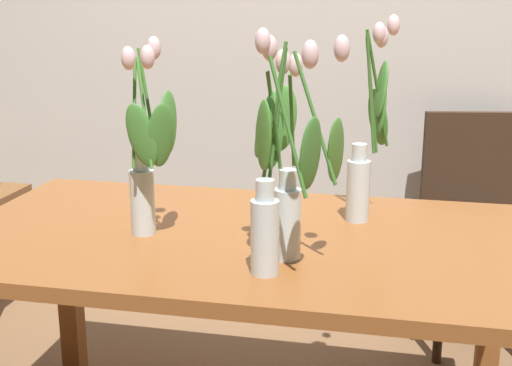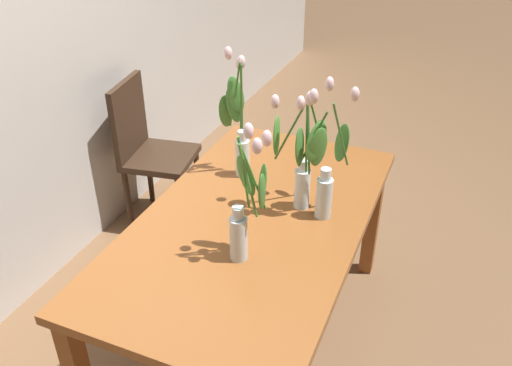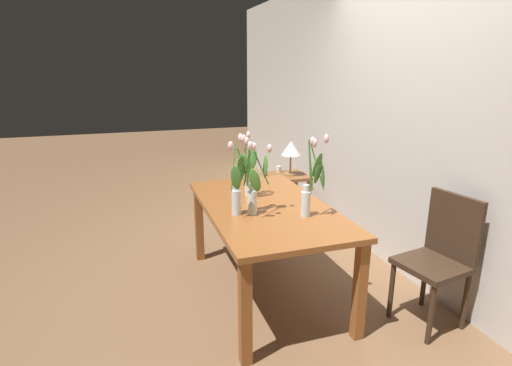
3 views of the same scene
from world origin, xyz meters
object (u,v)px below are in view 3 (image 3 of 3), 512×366
object	(u,v)px
tulip_vase_0	(247,173)
pillar_candle	(279,169)
side_table	(287,184)
tulip_vase_2	(311,187)
tulip_vase_1	(239,191)
tulip_vase_3	(252,183)
dining_chair	(441,253)
dining_table	(266,216)
table_lamp	(291,149)

from	to	relation	value
tulip_vase_0	pillar_candle	distance (m)	1.60
side_table	tulip_vase_2	bearing A→B (deg)	-17.85
tulip_vase_1	tulip_vase_0	bearing A→B (deg)	154.43
tulip_vase_3	dining_chair	world-z (taller)	tulip_vase_3
dining_table	tulip_vase_3	distance (m)	0.40
tulip_vase_1	tulip_vase_3	bearing A→B (deg)	78.43
tulip_vase_0	pillar_candle	xyz separation A→B (m)	(-1.34, 0.80, -0.35)
pillar_candle	dining_chair	bearing A→B (deg)	7.21
tulip_vase_1	dining_chair	xyz separation A→B (m)	(0.59, 1.27, -0.40)
dining_table	side_table	bearing A→B (deg)	151.47
tulip_vase_1	side_table	bearing A→B (deg)	146.76
tulip_vase_0	tulip_vase_3	bearing A→B (deg)	-12.75
dining_table	tulip_vase_3	world-z (taller)	tulip_vase_3
dining_chair	dining_table	bearing A→B (deg)	-125.81
side_table	tulip_vase_0	bearing A→B (deg)	-35.41
dining_chair	tulip_vase_2	bearing A→B (deg)	-116.61
dining_table	table_lamp	size ratio (longest dim) A/B	4.02
dining_chair	side_table	xyz separation A→B (m)	(-2.18, -0.23, -0.09)
tulip_vase_1	pillar_candle	distance (m)	2.01
pillar_candle	tulip_vase_2	bearing A→B (deg)	-15.00
tulip_vase_0	table_lamp	size ratio (longest dim) A/B	1.36
side_table	table_lamp	bearing A→B (deg)	32.29
table_lamp	pillar_candle	world-z (taller)	table_lamp
tulip_vase_0	dining_chair	distance (m)	1.52
dining_table	dining_chair	bearing A→B (deg)	54.19
dining_table	tulip_vase_2	size ratio (longest dim) A/B	2.72
tulip_vase_2	dining_chair	bearing A→B (deg)	63.39
tulip_vase_3	pillar_candle	bearing A→B (deg)	152.96
tulip_vase_2	tulip_vase_0	bearing A→B (deg)	-153.30
dining_chair	side_table	size ratio (longest dim) A/B	1.69
pillar_candle	tulip_vase_0	bearing A→B (deg)	-30.73
dining_table	table_lamp	distance (m)	1.64
dining_table	tulip_vase_0	size ratio (longest dim) A/B	2.96
table_lamp	side_table	bearing A→B (deg)	-147.71
tulip_vase_0	tulip_vase_2	bearing A→B (deg)	26.70
tulip_vase_1	table_lamp	size ratio (longest dim) A/B	1.38
dining_table	table_lamp	xyz separation A→B (m)	(-1.41, 0.80, 0.21)
tulip_vase_2	dining_chair	size ratio (longest dim) A/B	0.63
table_lamp	pillar_candle	size ratio (longest dim) A/B	5.31
tulip_vase_1	tulip_vase_2	bearing A→B (deg)	67.79
tulip_vase_3	dining_chair	distance (m)	1.39
tulip_vase_0	tulip_vase_3	xyz separation A→B (m)	(0.40, -0.09, 0.03)
tulip_vase_2	dining_chair	world-z (taller)	tulip_vase_2
dining_chair	tulip_vase_0	bearing A→B (deg)	-131.71
dining_table	tulip_vase_2	bearing A→B (deg)	32.77
tulip_vase_3	dining_chair	size ratio (longest dim) A/B	0.61
dining_chair	pillar_candle	distance (m)	2.33
tulip_vase_1	dining_chair	world-z (taller)	tulip_vase_1
tulip_vase_3	dining_chair	xyz separation A→B (m)	(0.57, 1.18, -0.45)
table_lamp	tulip_vase_1	bearing A→B (deg)	-34.28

